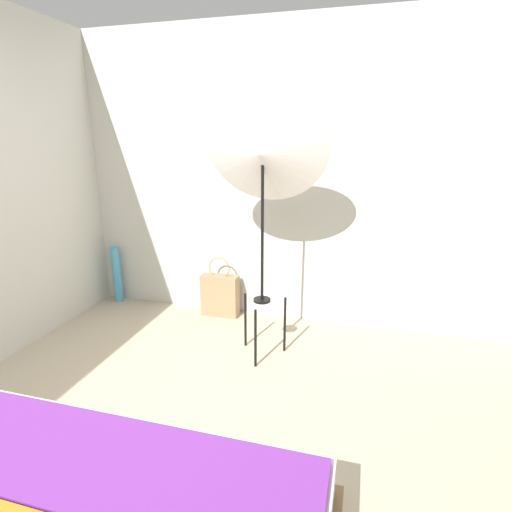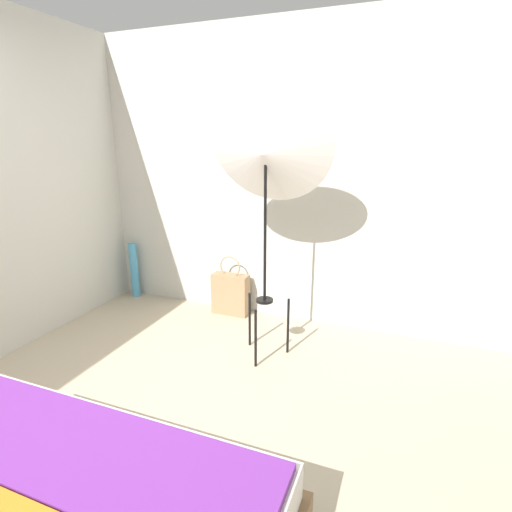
# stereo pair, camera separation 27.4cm
# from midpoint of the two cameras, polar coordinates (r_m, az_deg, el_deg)

# --- Properties ---
(wall_back) EXTENTS (8.00, 0.05, 2.60)m
(wall_back) POSITION_cam_midpoint_polar(r_m,az_deg,el_deg) (3.68, 1.68, 11.06)
(wall_back) COLOR beige
(wall_back) RESTS_ON ground_plane
(photo_umbrella) EXTENTS (0.92, 0.53, 2.04)m
(photo_umbrella) POSITION_cam_midpoint_polar(r_m,az_deg,el_deg) (2.82, 4.26, 14.86)
(photo_umbrella) COLOR black
(photo_umbrella) RESTS_ON ground_plane
(tote_bag) EXTENTS (0.36, 0.14, 0.58)m
(tote_bag) POSITION_cam_midpoint_polar(r_m,az_deg,el_deg) (3.87, -1.63, -5.41)
(tote_bag) COLOR #9E7A56
(tote_bag) RESTS_ON ground_plane
(paper_roll) EXTENTS (0.09, 0.09, 0.58)m
(paper_roll) POSITION_cam_midpoint_polar(r_m,az_deg,el_deg) (4.42, -15.31, -1.99)
(paper_roll) COLOR #4CA3D1
(paper_roll) RESTS_ON ground_plane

